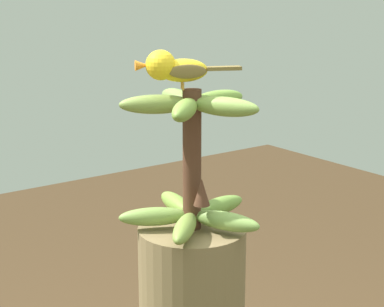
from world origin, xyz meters
TOP-DOWN VIEW (x-y plane):
  - banana_bunch at (-0.00, -0.00)m, footprint 0.32×0.32m
  - perched_bird at (0.02, 0.04)m, footprint 0.12×0.22m

SIDE VIEW (x-z plane):
  - banana_bunch at x=0.00m, z-range 1.13..1.44m
  - perched_bird at x=0.02m, z-range 1.45..1.54m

